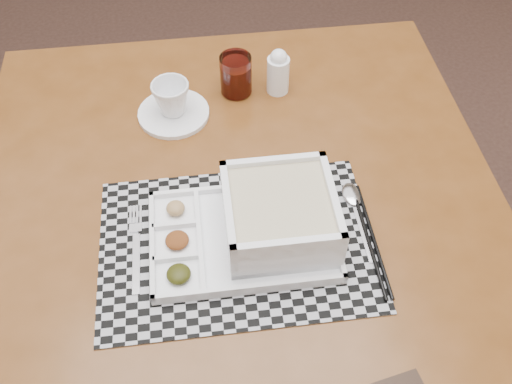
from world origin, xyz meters
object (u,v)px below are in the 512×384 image
serving_tray (270,221)px  cup (171,98)px  juice_glass (236,76)px  creamer_bottle (278,72)px  dining_table (237,217)px

serving_tray → cup: serving_tray is taller
juice_glass → creamer_bottle: creamer_bottle is taller
juice_glass → creamer_bottle: bearing=-7.4°
creamer_bottle → dining_table: bearing=-116.6°
dining_table → creamer_bottle: 0.33m
creamer_bottle → serving_tray: bearing=-104.0°
cup → juice_glass: size_ratio=0.86×
creamer_bottle → juice_glass: bearing=172.6°
dining_table → creamer_bottle: (0.14, 0.27, 0.13)m
juice_glass → creamer_bottle: 0.09m
cup → serving_tray: bearing=-70.5°
cup → dining_table: bearing=-70.2°
dining_table → juice_glass: 0.31m
dining_table → juice_glass: juice_glass is taller
serving_tray → creamer_bottle: 0.39m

